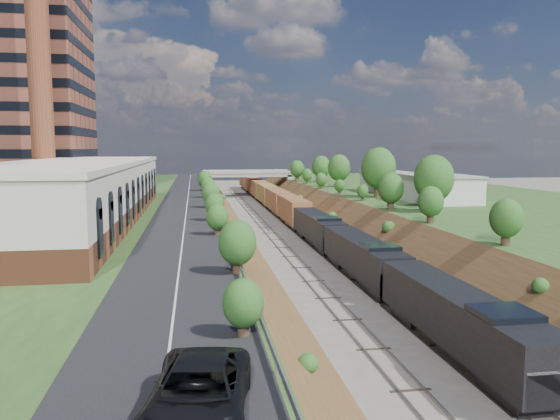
{
  "coord_description": "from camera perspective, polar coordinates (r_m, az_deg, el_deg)",
  "views": [
    {
      "loc": [
        -14.32,
        -28.14,
        13.49
      ],
      "look_at": [
        -4.13,
        36.82,
        6.0
      ],
      "focal_mm": 35.0,
      "sensor_mm": 36.0,
      "label": 1
    }
  ],
  "objects": [
    {
      "name": "ground",
      "position": [
        34.34,
        17.34,
        -16.94
      ],
      "size": [
        400.0,
        400.0,
        0.0
      ],
      "primitive_type": "plane",
      "color": "#6B665B",
      "rests_on": "ground"
    },
    {
      "name": "road",
      "position": [
        88.56,
        -9.64,
        0.94
      ],
      "size": [
        8.0,
        180.0,
        0.1
      ],
      "primitive_type": "cube",
      "color": "black",
      "rests_on": "platform_left"
    },
    {
      "name": "platform_left",
      "position": [
        90.77,
        -20.72,
        -0.88
      ],
      "size": [
        44.0,
        180.0,
        5.0
      ],
      "primitive_type": "cube",
      "color": "#314C1F",
      "rests_on": "ground"
    },
    {
      "name": "rail_left_track",
      "position": [
        89.92,
        -1.33,
        -2.07
      ],
      "size": [
        1.58,
        180.0,
        0.18
      ],
      "primitive_type": "cube",
      "color": "gray",
      "rests_on": "ground"
    },
    {
      "name": "white_building_far",
      "position": [
        108.96,
        11.15,
        2.86
      ],
      "size": [
        8.0,
        10.0,
        3.6
      ],
      "primitive_type": "cube",
      "color": "silver",
      "rests_on": "platform_right"
    },
    {
      "name": "embankment_left",
      "position": [
        89.23,
        -6.68,
        -2.24
      ],
      "size": [
        10.0,
        180.0,
        10.0
      ],
      "primitive_type": "cube",
      "rotation": [
        0.0,
        0.79,
        0.0
      ],
      "color": "olive",
      "rests_on": "ground"
    },
    {
      "name": "highrise_tower",
      "position": [
        106.23,
        -26.1,
        16.37
      ],
      "size": [
        22.0,
        22.0,
        53.9
      ],
      "color": "brown",
      "rests_on": "platform_left"
    },
    {
      "name": "overpass",
      "position": [
        151.07,
        -3.47,
        3.23
      ],
      "size": [
        24.5,
        8.3,
        7.4
      ],
      "color": "gray",
      "rests_on": "ground"
    },
    {
      "name": "commercial_building",
      "position": [
        67.73,
        -20.55,
        1.86
      ],
      "size": [
        14.3,
        62.3,
        7.0
      ],
      "color": "brown",
      "rests_on": "platform_left"
    },
    {
      "name": "rail_right_track",
      "position": [
        90.75,
        1.93,
        -2.0
      ],
      "size": [
        1.58,
        180.0,
        0.18
      ],
      "primitive_type": "cube",
      "color": "gray",
      "rests_on": "ground"
    },
    {
      "name": "platform_right",
      "position": [
        100.65,
        19.19,
        -0.13
      ],
      "size": [
        44.0,
        180.0,
        5.0
      ],
      "primitive_type": "cube",
      "color": "#314C1F",
      "rests_on": "ground"
    },
    {
      "name": "suv",
      "position": [
        17.8,
        -8.52,
        -18.47
      ],
      "size": [
        3.88,
        6.84,
        1.8
      ],
      "primitive_type": "imported",
      "rotation": [
        0.0,
        0.0,
        -0.14
      ],
      "color": "black",
      "rests_on": "road"
    },
    {
      "name": "tree_right_large",
      "position": [
        75.11,
        15.77,
        3.12
      ],
      "size": [
        5.25,
        5.25,
        7.61
      ],
      "color": "#473323",
      "rests_on": "platform_right"
    },
    {
      "name": "smokestack",
      "position": [
        87.65,
        -23.85,
        13.5
      ],
      "size": [
        3.2,
        3.2,
        40.0
      ],
      "primitive_type": "cylinder",
      "color": "brown",
      "rests_on": "platform_left"
    },
    {
      "name": "embankment_right",
      "position": [
        92.7,
        7.04,
        -1.92
      ],
      "size": [
        10.0,
        180.0,
        10.0
      ],
      "primitive_type": "cube",
      "rotation": [
        0.0,
        0.79,
        0.0
      ],
      "color": "olive",
      "rests_on": "ground"
    },
    {
      "name": "guardrail",
      "position": [
        88.35,
        -6.99,
        1.29
      ],
      "size": [
        0.1,
        171.0,
        0.7
      ],
      "color": "#99999E",
      "rests_on": "platform_left"
    },
    {
      "name": "tree_left_crest",
      "position": [
        48.64,
        -5.86,
        -1.16
      ],
      "size": [
        2.45,
        2.45,
        3.55
      ],
      "color": "#473323",
      "rests_on": "platform_left"
    },
    {
      "name": "freight_train",
      "position": [
        110.45,
        -0.06,
        0.92
      ],
      "size": [
        3.28,
        166.57,
        4.84
      ],
      "color": "black",
      "rests_on": "ground"
    },
    {
      "name": "white_building_near",
      "position": [
        88.86,
        16.31,
        2.05
      ],
      "size": [
        9.0,
        12.0,
        4.0
      ],
      "primitive_type": "cube",
      "color": "silver",
      "rests_on": "platform_right"
    }
  ]
}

